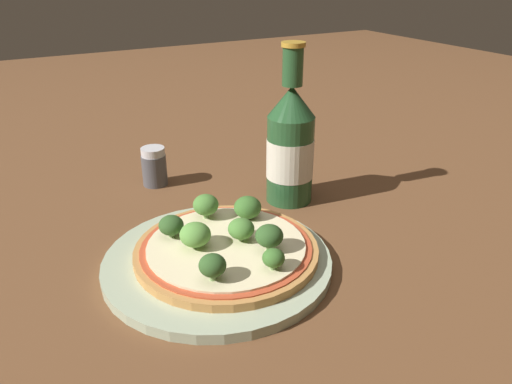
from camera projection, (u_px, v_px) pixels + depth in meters
name	position (u px, v px, depth m)	size (l,w,h in m)	color
ground_plane	(218.00, 266.00, 0.58)	(3.00, 3.00, 0.00)	brown
plate	(219.00, 259.00, 0.58)	(0.26, 0.26, 0.01)	#A3B293
pizza	(228.00, 251.00, 0.57)	(0.21, 0.21, 0.01)	#B77F42
broccoli_floret_0	(269.00, 236.00, 0.55)	(0.03, 0.03, 0.03)	#6B8E51
broccoli_floret_1	(195.00, 235.00, 0.56)	(0.04, 0.04, 0.03)	#6B8E51
broccoli_floret_2	(248.00, 207.00, 0.63)	(0.03, 0.03, 0.03)	#6B8E51
broccoli_floret_3	(212.00, 266.00, 0.50)	(0.03, 0.03, 0.03)	#6B8E51
broccoli_floret_4	(171.00, 225.00, 0.58)	(0.03, 0.03, 0.03)	#6B8E51
broccoli_floret_5	(206.00, 205.00, 0.62)	(0.03, 0.03, 0.03)	#6B8E51
broccoli_floret_6	(240.00, 228.00, 0.58)	(0.03, 0.03, 0.03)	#6B8E51
broccoli_floret_7	(273.00, 258.00, 0.52)	(0.02, 0.02, 0.02)	#6B8E51
beer_bottle	(290.00, 145.00, 0.70)	(0.07, 0.07, 0.23)	#234C28
pepper_shaker	(154.00, 167.00, 0.77)	(0.04, 0.04, 0.06)	#4C4C51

